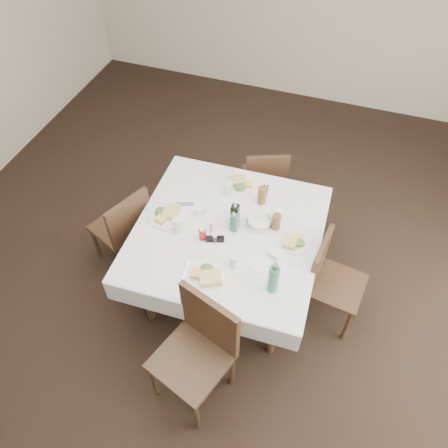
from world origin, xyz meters
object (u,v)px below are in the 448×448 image
green_bottle (273,279)px  oil_cruet_dark (235,214)px  dining_table (228,236)px  water_n (228,189)px  chair_south (200,345)px  water_w (177,225)px  bread_basket (259,222)px  water_s (234,261)px  chair_west (125,226)px  ketchup_bottle (203,234)px  chair_east (329,276)px  coffee_mug (199,212)px  oil_cruet_green (234,222)px  water_e (272,218)px  chair_north (265,178)px

green_bottle → oil_cruet_dark: bearing=131.4°
dining_table → water_n: 0.43m
chair_south → water_n: (-0.23, 1.30, 0.24)m
water_w → bread_basket: water_w is taller
water_s → water_n: bearing=111.9°
dining_table → chair_west: chair_west is taller
water_w → ketchup_bottle: water_w is taller
chair_east → chair_west: bearing=-177.8°
chair_east → coffee_mug: 1.18m
water_w → green_bottle: 0.90m
dining_table → ketchup_bottle: (-0.16, -0.14, 0.13)m
chair_west → oil_cruet_dark: (0.96, 0.15, 0.35)m
chair_east → chair_west: (-1.80, -0.07, 0.02)m
chair_west → bread_basket: 1.20m
water_n → water_w: 0.58m
coffee_mug → green_bottle: 0.91m
chair_south → coffee_mug: 1.09m
chair_west → dining_table: bearing=3.5°
water_s → oil_cruet_green: oil_cruet_green is taller
dining_table → ketchup_bottle: 0.25m
chair_south → green_bottle: green_bottle is taller
chair_east → water_e: water_e is taller
bread_basket → water_s: bearing=-98.4°
chair_north → water_n: 0.70m
water_w → oil_cruet_green: size_ratio=0.63×
dining_table → chair_west: bearing=-176.5°
chair_east → water_n: (-0.99, 0.38, 0.32)m
water_w → coffee_mug: size_ratio=1.17×
water_n → chair_west: bearing=-151.0°
water_e → ketchup_bottle: size_ratio=1.13×
dining_table → oil_cruet_green: oil_cruet_green is taller
water_w → water_s: bearing=-18.5°
chair_south → bread_basket: 1.08m
chair_east → coffee_mug: bearing=176.5°
chair_west → coffee_mug: size_ratio=7.60×
bread_basket → green_bottle: bearing=-65.0°
chair_east → green_bottle: 0.69m
chair_south → dining_table: bearing=96.4°
dining_table → water_s: 0.37m
water_w → green_bottle: bearing=-18.1°
chair_west → water_n: size_ratio=7.06×
dining_table → coffee_mug: coffee_mug is taller
chair_west → coffee_mug: (0.66, 0.14, 0.28)m
chair_north → oil_cruet_dark: size_ratio=3.34×
dining_table → oil_cruet_dark: bearing=73.5°
dining_table → chair_east: chair_east is taller
chair_west → green_bottle: size_ratio=3.10×
chair_east → dining_table: bearing=-179.3°
water_e → green_bottle: bearing=-74.8°
dining_table → water_s: size_ratio=13.05×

